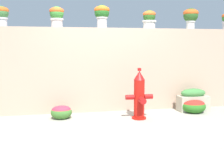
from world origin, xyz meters
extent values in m
plane|color=#A19B8C|center=(0.00, 0.00, 0.00)|extent=(24.00, 24.00, 0.00)
cube|color=tan|center=(0.00, 0.90, 0.84)|extent=(6.43, 0.33, 1.68)
cylinder|color=silver|center=(-1.91, 0.89, 1.77)|extent=(0.19, 0.19, 0.17)
cylinder|color=silver|center=(-1.91, 0.89, 1.84)|extent=(0.22, 0.22, 0.03)
sphere|color=#3D733A|center=(-1.91, 0.89, 1.94)|extent=(0.25, 0.25, 0.25)
ellipsoid|color=orange|center=(-1.91, 0.89, 1.99)|extent=(0.27, 0.27, 0.14)
cylinder|color=silver|center=(-0.90, 0.90, 1.77)|extent=(0.22, 0.22, 0.17)
cylinder|color=silver|center=(-0.90, 0.90, 1.84)|extent=(0.25, 0.25, 0.03)
sphere|color=#3B8332|center=(-0.90, 0.90, 1.95)|extent=(0.27, 0.27, 0.27)
ellipsoid|color=#ED5720|center=(-0.90, 0.90, 2.00)|extent=(0.28, 0.28, 0.15)
cylinder|color=beige|center=(-0.01, 0.88, 1.79)|extent=(0.19, 0.19, 0.22)
cylinder|color=beige|center=(-0.01, 0.88, 1.89)|extent=(0.23, 0.23, 0.03)
sphere|color=#236020|center=(-0.01, 0.88, 1.99)|extent=(0.30, 0.30, 0.30)
ellipsoid|color=#DE5C1A|center=(-0.01, 0.88, 2.04)|extent=(0.31, 0.31, 0.16)
cylinder|color=silver|center=(1.00, 0.93, 1.77)|extent=(0.25, 0.25, 0.17)
cylinder|color=silver|center=(1.00, 0.93, 1.84)|extent=(0.30, 0.30, 0.03)
sphere|color=#2A5B1E|center=(1.00, 0.93, 1.94)|extent=(0.26, 0.26, 0.26)
ellipsoid|color=#E65B22|center=(1.00, 0.93, 1.98)|extent=(0.27, 0.27, 0.14)
cylinder|color=silver|center=(1.91, 0.88, 1.77)|extent=(0.17, 0.17, 0.18)
cylinder|color=silver|center=(1.91, 0.88, 1.84)|extent=(0.20, 0.20, 0.03)
sphere|color=#2C5922|center=(1.91, 0.88, 1.97)|extent=(0.31, 0.31, 0.31)
ellipsoid|color=#E35A1F|center=(1.91, 0.88, 2.03)|extent=(0.32, 0.32, 0.17)
cylinder|color=red|center=(0.54, 0.08, 0.01)|extent=(0.26, 0.26, 0.03)
cylinder|color=red|center=(0.54, 0.08, 0.36)|extent=(0.19, 0.19, 0.71)
cone|color=red|center=(0.54, 0.08, 0.79)|extent=(0.20, 0.20, 0.16)
cylinder|color=red|center=(0.54, 0.08, 0.90)|extent=(0.07, 0.07, 0.05)
cylinder|color=red|center=(0.37, 0.08, 0.40)|extent=(0.16, 0.09, 0.09)
cylinder|color=red|center=(0.72, 0.08, 0.40)|extent=(0.16, 0.09, 0.09)
cylinder|color=red|center=(0.54, -0.10, 0.37)|extent=(0.11, 0.17, 0.11)
ellipsoid|color=#41752E|center=(-0.85, 0.36, 0.11)|extent=(0.38, 0.34, 0.25)
ellipsoid|color=#E62F46|center=(-0.85, 0.36, 0.17)|extent=(0.34, 0.31, 0.14)
ellipsoid|color=#2D6F21|center=(1.75, 0.33, 0.12)|extent=(0.49, 0.44, 0.27)
ellipsoid|color=red|center=(1.75, 0.33, 0.18)|extent=(0.44, 0.39, 0.15)
cube|color=#ABA891|center=(1.80, 0.46, 0.15)|extent=(0.62, 0.29, 0.31)
ellipsoid|color=#3F7E3C|center=(1.80, 0.46, 0.37)|extent=(0.53, 0.25, 0.18)
camera|label=1|loc=(-0.87, -4.60, 1.31)|focal=43.70mm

